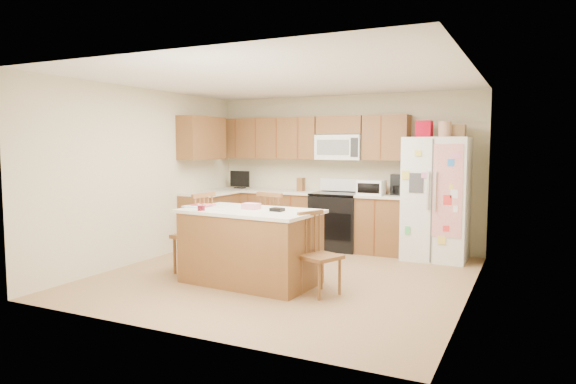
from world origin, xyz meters
The scene contains 9 objects.
ground centered at (0.00, 0.00, 0.00)m, with size 4.50×4.50×0.00m, color olive.
room_shell centered at (0.00, 0.00, 1.44)m, with size 4.60×4.60×2.52m.
cabinetry centered at (-0.98, 1.79, 0.91)m, with size 3.36×1.56×2.15m.
stove centered at (0.00, 1.94, 0.47)m, with size 0.76×0.65×1.13m.
refrigerator centered at (1.57, 1.87, 0.92)m, with size 0.90×0.79×2.04m.
island centered at (-0.24, -0.46, 0.46)m, with size 1.76×1.08×0.99m.
windsor_chair_left centered at (-1.15, -0.35, 0.50)m, with size 0.48×0.50×1.07m.
windsor_chair_back centered at (-0.25, 0.29, 0.50)m, with size 0.55×0.53×1.06m.
windsor_chair_right centered at (0.70, -0.55, 0.44)m, with size 0.51×0.52×0.94m.
Camera 1 is at (2.86, -5.83, 1.69)m, focal length 32.00 mm.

